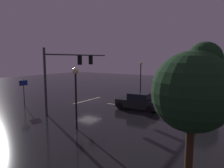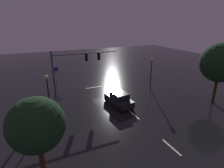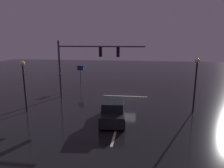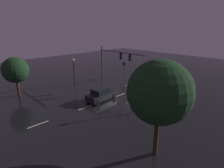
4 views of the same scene
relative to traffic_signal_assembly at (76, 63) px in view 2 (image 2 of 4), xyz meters
The scene contains 12 objects.
ground_plane 6.08m from the traffic_signal_assembly, 165.62° to the right, with size 80.00×80.00×0.00m, color black.
traffic_signal_assembly is the anchor object (origin of this frame).
lane_dash_far 6.68m from the traffic_signal_assembly, 143.78° to the left, with size 2.20×0.16×0.01m, color beige.
lane_dash_mid 10.78m from the traffic_signal_assembly, 114.29° to the left, with size 2.20×0.16×0.01m, color beige.
lane_dash_near 16.12m from the traffic_signal_assembly, 105.13° to the left, with size 2.20×0.16×0.01m, color beige.
stop_bar 6.10m from the traffic_signal_assembly, 163.64° to the right, with size 5.00×0.16×0.01m, color beige.
car_approaching 7.94m from the traffic_signal_assembly, 120.61° to the left, with size 2.26×4.50×1.70m.
street_lamp_left_kerb 10.92m from the traffic_signal_assembly, 164.08° to the left, with size 0.44×0.44×4.78m.
street_lamp_right_kerb 6.78m from the traffic_signal_assembly, 49.53° to the left, with size 0.44×0.44×4.55m.
route_sign 5.85m from the traffic_signal_assembly, 64.91° to the right, with size 0.90×0.16×2.95m.
tree_left_near 18.11m from the traffic_signal_assembly, 145.32° to the left, with size 4.70×4.70×7.51m.
tree_right_near 14.66m from the traffic_signal_assembly, 66.87° to the left, with size 3.56×3.56×5.58m.
Camera 2 is at (9.53, 25.19, 9.82)m, focal length 28.94 mm.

